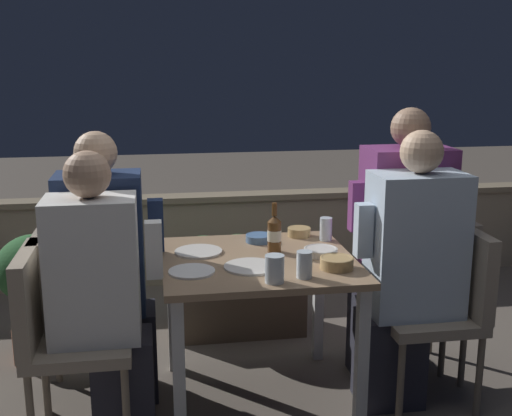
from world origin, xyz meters
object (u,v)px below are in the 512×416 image
chair_right_near (446,298)px  chair_right_far (433,278)px  chair_left_near (56,326)px  chair_left_far (68,300)px  person_navy_jumper (109,269)px  beer_bottle (274,233)px  person_white_polo (103,296)px  person_blue_shirt (408,271)px  potted_plant (36,285)px  person_purple_stripe (399,246)px

chair_right_near → chair_right_far: 0.26m
chair_left_near → chair_right_far: (1.79, 0.30, 0.00)m
chair_left_far → person_navy_jumper: size_ratio=0.65×
chair_left_far → chair_right_far: same height
chair_right_far → beer_bottle: 0.88m
chair_left_near → person_white_polo: 0.23m
chair_left_far → chair_right_far: bearing=0.1°
chair_left_near → person_blue_shirt: person_blue_shirt is taller
chair_left_near → potted_plant: size_ratio=1.19×
chair_right_far → potted_plant: size_ratio=1.19×
chair_left_far → chair_right_far: (1.78, 0.00, 0.00)m
chair_left_far → person_white_polo: bearing=-58.5°
person_navy_jumper → potted_plant: size_ratio=1.83×
person_navy_jumper → chair_right_near: 1.56m
person_white_polo → person_purple_stripe: size_ratio=0.91×
chair_left_far → potted_plant: bearing=116.5°
person_blue_shirt → chair_left_far: bearing=170.5°
chair_right_near → chair_left_far: bearing=171.6°
person_navy_jumper → person_purple_stripe: size_ratio=0.94×
chair_left_near → chair_left_far: size_ratio=1.00×
person_navy_jumper → chair_left_far: bearing=-180.0°
chair_left_far → chair_right_near: bearing=-8.4°
person_white_polo → chair_right_far: (1.60, 0.30, -0.12)m
chair_right_far → person_purple_stripe: size_ratio=0.61×
chair_right_far → potted_plant: chair_right_far is taller
person_purple_stripe → person_navy_jumper: bearing=-179.9°
chair_left_far → person_purple_stripe: person_purple_stripe is taller
chair_left_near → person_purple_stripe: person_purple_stripe is taller
chair_right_near → person_purple_stripe: person_purple_stripe is taller
person_navy_jumper → chair_left_near: bearing=-124.6°
beer_bottle → potted_plant: beer_bottle is taller
person_blue_shirt → beer_bottle: 0.63m
person_white_polo → person_blue_shirt: person_blue_shirt is taller
beer_bottle → potted_plant: (-1.18, 0.50, -0.36)m
person_white_polo → chair_right_near: person_white_polo is taller
beer_bottle → potted_plant: 1.33m
chair_right_near → person_purple_stripe: size_ratio=0.61×
chair_left_far → person_blue_shirt: bearing=-9.5°
beer_bottle → chair_right_far: bearing=3.8°
chair_left_far → person_blue_shirt: person_blue_shirt is taller
chair_left_far → beer_bottle: bearing=-3.1°
chair_left_far → person_blue_shirt: (1.53, -0.26, 0.14)m
chair_left_near → chair_right_far: size_ratio=1.00×
chair_left_near → person_navy_jumper: person_navy_jumper is taller
person_white_polo → chair_left_far: size_ratio=1.49×
person_white_polo → chair_right_near: 1.55m
person_navy_jumper → person_purple_stripe: 1.40m
chair_left_far → beer_bottle: size_ratio=3.51×
chair_left_far → chair_right_near: 1.75m
person_blue_shirt → beer_bottle: bearing=160.6°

